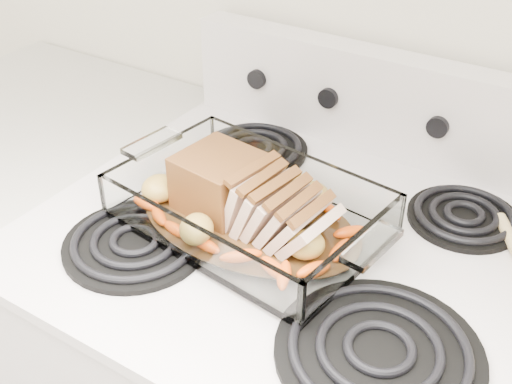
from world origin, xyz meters
The scene contains 4 objects.
counter_left centered at (-0.67, 1.66, 0.47)m, with size 0.58×0.68×0.93m.
baking_dish centered at (-0.07, 1.62, 0.96)m, with size 0.38×0.25×0.07m.
pork_roast centered at (-0.09, 1.62, 0.99)m, with size 0.25×0.11×0.09m.
roast_vegetables centered at (-0.08, 1.65, 0.97)m, with size 0.33×0.18×0.04m.
Camera 1 is at (0.35, 0.98, 1.52)m, focal length 45.00 mm.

